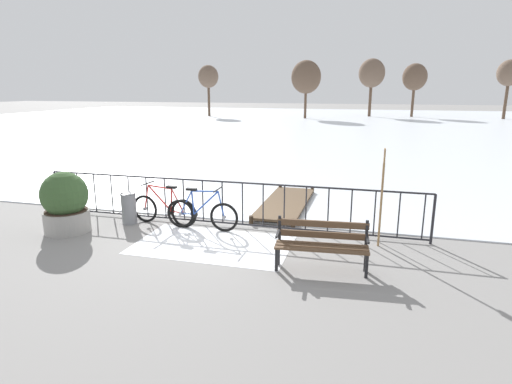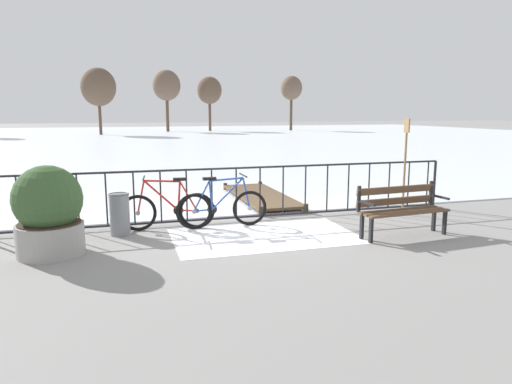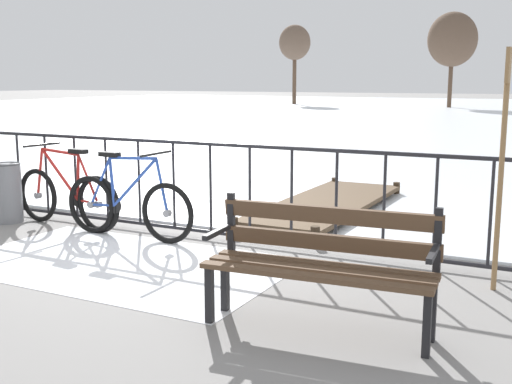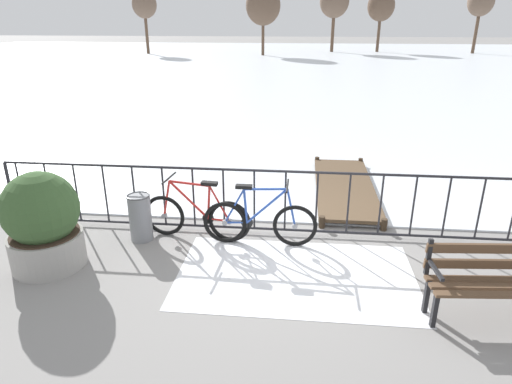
{
  "view_description": "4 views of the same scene",
  "coord_description": "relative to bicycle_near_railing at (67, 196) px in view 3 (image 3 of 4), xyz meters",
  "views": [
    {
      "loc": [
        3.16,
        -8.77,
        3.1
      ],
      "look_at": [
        0.81,
        -0.07,
        0.88
      ],
      "focal_mm": 29.58,
      "sensor_mm": 36.0,
      "label": 1
    },
    {
      "loc": [
        -2.16,
        -8.65,
        2.13
      ],
      "look_at": [
        0.38,
        -0.06,
        0.57
      ],
      "focal_mm": 32.83,
      "sensor_mm": 36.0,
      "label": 2
    },
    {
      "loc": [
        4.01,
        -5.82,
        1.73
      ],
      "look_at": [
        1.36,
        -0.64,
        0.7
      ],
      "focal_mm": 44.61,
      "sensor_mm": 36.0,
      "label": 3
    },
    {
      "loc": [
        0.2,
        -6.32,
        3.2
      ],
      "look_at": [
        -0.39,
        -0.58,
        0.93
      ],
      "focal_mm": 31.18,
      "sensor_mm": 36.0,
      "label": 4
    }
  ],
  "objects": [
    {
      "name": "bicycle_near_railing",
      "position": [
        0.0,
        0.0,
        0.0
      ],
      "size": [
        1.71,
        0.52,
        0.97
      ],
      "color": "black",
      "rests_on": "ground"
    },
    {
      "name": "wooden_dock",
      "position": [
        2.43,
        2.21,
        -0.25
      ],
      "size": [
        1.1,
        3.4,
        0.2
      ],
      "color": "brown",
      "rests_on": "ground"
    },
    {
      "name": "frozen_pond",
      "position": [
        1.34,
        28.66,
        -0.35
      ],
      "size": [
        80.0,
        56.0,
        0.03
      ],
      "primitive_type": "cube",
      "color": "silver",
      "rests_on": "ground"
    },
    {
      "name": "trash_bin",
      "position": [
        -0.84,
        -0.13,
        0.0
      ],
      "size": [
        0.35,
        0.35,
        0.73
      ],
      "color": "gray",
      "rests_on": "ground"
    },
    {
      "name": "railing_fence",
      "position": [
        1.34,
        0.26,
        0.19
      ],
      "size": [
        9.06,
        0.06,
        1.07
      ],
      "color": "#232328",
      "rests_on": "ground"
    },
    {
      "name": "oar_upright",
      "position": [
        4.8,
        -0.13,
        0.77
      ],
      "size": [
        0.04,
        0.16,
        1.98
      ],
      "color": "#937047",
      "rests_on": "ground"
    },
    {
      "name": "ground_plane",
      "position": [
        1.34,
        0.26,
        -0.37
      ],
      "size": [
        160.0,
        160.0,
        0.0
      ],
      "primitive_type": "plane",
      "color": "gray"
    },
    {
      "name": "tree_east_mid",
      "position": [
        -13.15,
        36.65,
        3.92
      ],
      "size": [
        2.22,
        2.22,
        5.57
      ],
      "color": "brown",
      "rests_on": "ground"
    },
    {
      "name": "snow_patch",
      "position": [
        1.55,
        -0.94,
        -0.36
      ],
      "size": [
        3.15,
        1.89,
        0.01
      ],
      "primitive_type": "cube",
      "color": "white",
      "rests_on": "ground"
    },
    {
      "name": "tree_west_mid",
      "position": [
        -2.18,
        35.92,
        3.82
      ],
      "size": [
        3.03,
        3.03,
        5.88
      ],
      "color": "brown",
      "rests_on": "ground"
    },
    {
      "name": "park_bench",
      "position": [
        3.81,
        -1.54,
        0.14
      ],
      "size": [
        1.63,
        0.61,
        0.89
      ],
      "color": "brown",
      "rests_on": "ground"
    },
    {
      "name": "bicycle_second",
      "position": [
        0.98,
        -0.1,
        0.0
      ],
      "size": [
        1.71,
        0.52,
        0.97
      ],
      "color": "black",
      "rests_on": "ground"
    }
  ]
}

